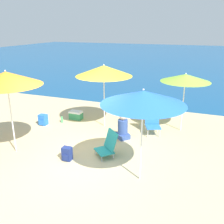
{
  "coord_description": "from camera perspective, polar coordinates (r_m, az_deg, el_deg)",
  "views": [
    {
      "loc": [
        3.09,
        -5.32,
        3.36
      ],
      "look_at": [
        0.65,
        1.06,
        1.0
      ],
      "focal_mm": 40.0,
      "sensor_mm": 36.0,
      "label": 1
    }
  ],
  "objects": [
    {
      "name": "water_bottle",
      "position": [
        9.33,
        -11.35,
        -1.75
      ],
      "size": [
        0.08,
        0.08,
        0.27
      ],
      "color": "#4CB266",
      "rests_on": "ground"
    },
    {
      "name": "backpack_blue",
      "position": [
        9.26,
        -15.49,
        -1.73
      ],
      "size": [
        0.28,
        0.25,
        0.38
      ],
      "color": "blue",
      "rests_on": "ground"
    },
    {
      "name": "beach_umbrella_lime",
      "position": [
        8.33,
        16.45,
        7.47
      ],
      "size": [
        1.59,
        1.59,
        1.96
      ],
      "color": "white",
      "rests_on": "ground"
    },
    {
      "name": "sea_water",
      "position": [
        30.54,
        15.33,
        12.07
      ],
      "size": [
        60.0,
        40.0,
        0.01
      ],
      "color": "navy",
      "rests_on": "ground"
    },
    {
      "name": "backpack_navy",
      "position": [
        6.75,
        -10.25,
        -9.39
      ],
      "size": [
        0.25,
        0.21,
        0.37
      ],
      "color": "navy",
      "rests_on": "ground"
    },
    {
      "name": "ground_plane",
      "position": [
        7.01,
        -8.21,
        -9.8
      ],
      "size": [
        60.0,
        60.0,
        0.0
      ],
      "primitive_type": "plane",
      "color": "#C6B284"
    },
    {
      "name": "beach_chair_teal",
      "position": [
        6.8,
        -0.93,
        -7.52
      ],
      "size": [
        0.71,
        0.71,
        0.7
      ],
      "rotation": [
        0.0,
        0.0,
        -0.74
      ],
      "color": "silver",
      "rests_on": "ground"
    },
    {
      "name": "beach_umbrella_yellow",
      "position": [
        8.34,
        -1.87,
        9.41
      ],
      "size": [
        1.9,
        1.9,
        2.18
      ],
      "color": "white",
      "rests_on": "ground"
    },
    {
      "name": "beach_chair_blue",
      "position": [
        8.26,
        9.24,
        -1.81
      ],
      "size": [
        0.63,
        0.67,
        0.92
      ],
      "rotation": [
        0.0,
        0.0,
        0.4
      ],
      "color": "silver",
      "rests_on": "ground"
    },
    {
      "name": "beach_umbrella_blue",
      "position": [
        5.2,
        7.14,
        3.29
      ],
      "size": [
        1.81,
        1.81,
        2.15
      ],
      "color": "white",
      "rests_on": "ground"
    },
    {
      "name": "beach_umbrella_orange",
      "position": [
        7.0,
        -23.04,
        7.07
      ],
      "size": [
        1.84,
        1.84,
        2.31
      ],
      "color": "white",
      "rests_on": "ground"
    },
    {
      "name": "person_seated_near",
      "position": [
        7.82,
        2.46,
        -3.69
      ],
      "size": [
        0.54,
        0.53,
        0.83
      ],
      "rotation": [
        0.0,
        0.0,
        0.81
      ],
      "color": "#334C8C",
      "rests_on": "ground"
    },
    {
      "name": "cooler_box",
      "position": [
        9.58,
        -8.23,
        -0.7
      ],
      "size": [
        0.48,
        0.31,
        0.31
      ],
      "color": "#338C59",
      "rests_on": "ground"
    }
  ]
}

